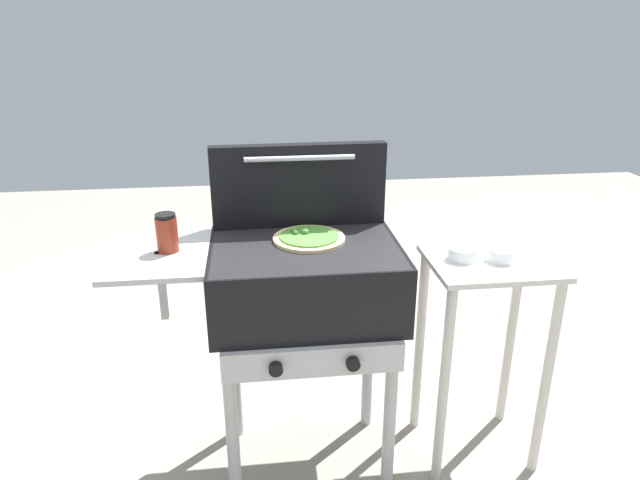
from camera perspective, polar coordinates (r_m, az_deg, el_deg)
The scene contains 8 objects.
ground_plane at distance 2.41m, azimuth -1.27°, elevation -20.92°, with size 8.00×8.00×0.00m, color gray.
grill at distance 1.97m, azimuth -1.84°, elevation -4.56°, with size 0.96×0.53×0.90m.
grill_lid_open at distance 2.07m, azimuth -2.09°, elevation 5.47°, with size 0.63×0.09×0.30m.
pizza_veggie at distance 1.97m, azimuth -1.13°, elevation 0.22°, with size 0.25×0.25×0.03m.
sauce_jar at distance 1.92m, azimuth -14.95°, elevation 0.69°, with size 0.07×0.07×0.13m.
prep_table at distance 2.22m, azimuth 16.00°, elevation -7.64°, with size 0.44×0.36×0.82m.
topping_bowl_near at distance 2.08m, azimuth 13.88°, elevation -1.37°, with size 0.10×0.10×0.04m.
topping_bowl_far at distance 2.11m, azimuth 17.55°, elevation -1.48°, with size 0.09×0.09×0.04m.
Camera 1 is at (-0.16, -1.77, 1.62)m, focal length 32.26 mm.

